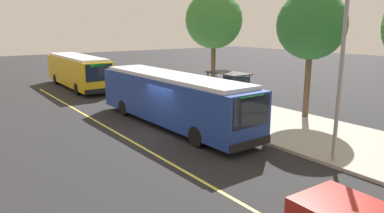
% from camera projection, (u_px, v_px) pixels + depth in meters
% --- Properties ---
extents(ground_plane, '(120.00, 120.00, 0.00)m').
position_uv_depth(ground_plane, '(165.00, 132.00, 19.33)').
color(ground_plane, '#232326').
extents(sidewalk_curb, '(44.00, 6.40, 0.15)m').
position_uv_depth(sidewalk_curb, '(245.00, 115.00, 22.74)').
color(sidewalk_curb, '#A8A399').
rests_on(sidewalk_curb, ground_plane).
extents(lane_stripe_center, '(36.00, 0.14, 0.01)m').
position_uv_depth(lane_stripe_center, '(128.00, 139.00, 18.08)').
color(lane_stripe_center, '#E0D64C').
rests_on(lane_stripe_center, ground_plane).
extents(transit_bus_main, '(12.47, 2.87, 2.95)m').
position_uv_depth(transit_bus_main, '(172.00, 98.00, 20.23)').
color(transit_bus_main, navy).
rests_on(transit_bus_main, ground_plane).
extents(transit_bus_second, '(11.23, 2.79, 2.95)m').
position_uv_depth(transit_bus_second, '(78.00, 70.00, 32.72)').
color(transit_bus_second, gold).
rests_on(transit_bus_second, ground_plane).
extents(bus_shelter, '(2.90, 1.60, 2.48)m').
position_uv_depth(bus_shelter, '(228.00, 83.00, 23.62)').
color(bus_shelter, '#333338').
rests_on(bus_shelter, sidewalk_curb).
extents(waiting_bench, '(1.60, 0.48, 0.95)m').
position_uv_depth(waiting_bench, '(229.00, 103.00, 23.64)').
color(waiting_bench, brown).
rests_on(waiting_bench, sidewalk_curb).
extents(route_sign_post, '(0.44, 0.08, 2.80)m').
position_uv_depth(route_sign_post, '(220.00, 91.00, 20.37)').
color(route_sign_post, '#333338').
rests_on(route_sign_post, sidewalk_curb).
extents(street_tree_near_shelter, '(4.04, 4.04, 7.51)m').
position_uv_depth(street_tree_near_shelter, '(311.00, 25.00, 20.90)').
color(street_tree_near_shelter, brown).
rests_on(street_tree_near_shelter, sidewalk_curb).
extents(street_tree_downstreet, '(4.34, 4.34, 8.05)m').
position_uv_depth(street_tree_downstreet, '(214.00, 20.00, 27.17)').
color(street_tree_downstreet, brown).
rests_on(street_tree_downstreet, sidewalk_curb).
extents(utility_pole, '(0.16, 0.16, 6.40)m').
position_uv_depth(utility_pole, '(340.00, 84.00, 14.09)').
color(utility_pole, gray).
rests_on(utility_pole, sidewalk_curb).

